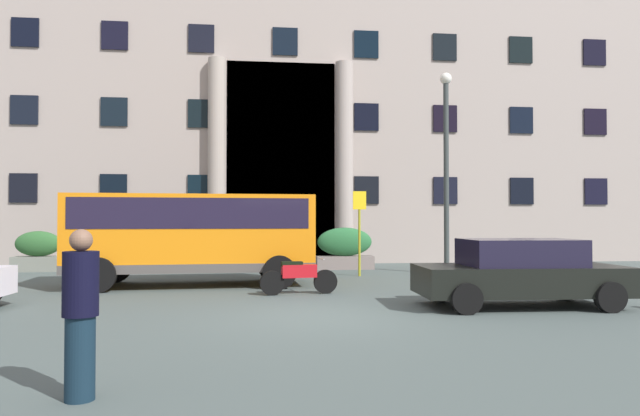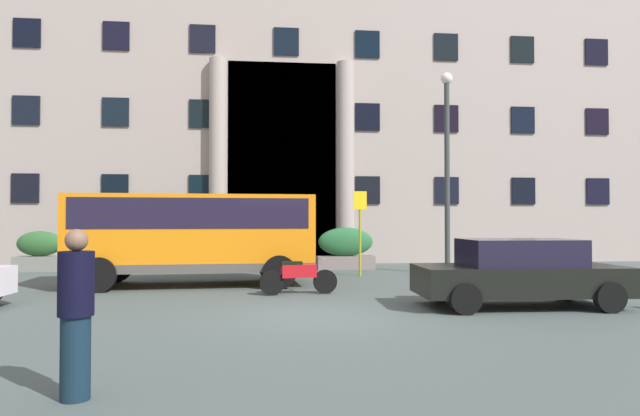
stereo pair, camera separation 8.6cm
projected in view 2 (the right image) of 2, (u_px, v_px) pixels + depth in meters
ground_plane at (318, 319)px, 10.96m from camera, size 80.00×64.00×0.12m
office_building_facade at (282, 115)px, 28.48m from camera, size 34.79×9.62×14.22m
orange_minibus at (194, 231)px, 16.14m from camera, size 6.74×3.02×2.55m
bus_stop_sign at (360, 224)px, 18.81m from camera, size 0.44×0.08×2.80m
hedge_planter_entrance_right at (346, 249)px, 21.45m from camera, size 2.15×0.72×1.56m
hedge_planter_far_west at (170, 252)px, 21.23m from camera, size 1.47×0.81×1.33m
hedge_planter_far_east at (40, 252)px, 20.59m from camera, size 1.66×0.77×1.45m
parked_sedan_far at (519, 272)px, 12.11m from camera, size 4.39×2.09×1.44m
motorcycle_far_end at (297, 276)px, 14.14m from camera, size 1.96×0.55×0.89m
pedestrian_woman_with_bag at (76, 313)px, 5.87m from camera, size 0.36×0.36×1.76m
lamppost_plaza_centre at (447, 155)px, 19.59m from camera, size 0.40×0.40×6.94m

